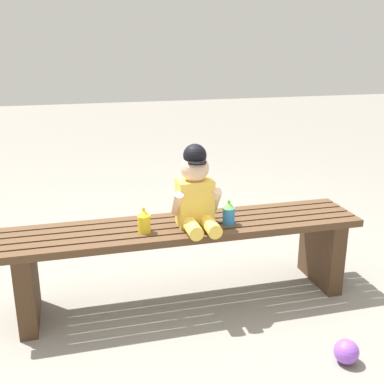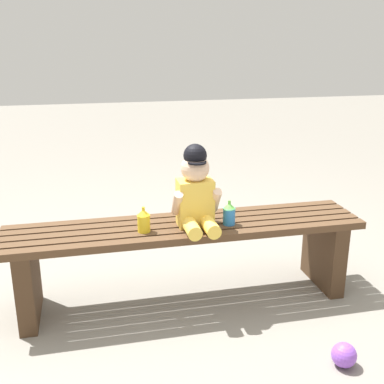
{
  "view_description": "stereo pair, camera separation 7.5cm",
  "coord_description": "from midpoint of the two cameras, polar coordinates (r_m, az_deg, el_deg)",
  "views": [
    {
      "loc": [
        -0.53,
        -2.14,
        1.3
      ],
      "look_at": [
        0.02,
        -0.05,
        0.6
      ],
      "focal_mm": 44.88,
      "sensor_mm": 36.0,
      "label": 1
    },
    {
      "loc": [
        -0.45,
        -2.16,
        1.3
      ],
      "look_at": [
        0.02,
        -0.05,
        0.6
      ],
      "focal_mm": 44.88,
      "sensor_mm": 36.0,
      "label": 2
    }
  ],
  "objects": [
    {
      "name": "ground_plane",
      "position": [
        2.56,
        -1.64,
        -12.55
      ],
      "size": [
        16.0,
        16.0,
        0.0
      ],
      "primitive_type": "plane",
      "color": "gray"
    },
    {
      "name": "park_bench",
      "position": [
        2.42,
        -1.7,
        -6.68
      ],
      "size": [
        1.77,
        0.35,
        0.42
      ],
      "color": "#513823",
      "rests_on": "ground_plane"
    },
    {
      "name": "child_figure",
      "position": [
        2.29,
        -0.49,
        0.05
      ],
      "size": [
        0.23,
        0.27,
        0.4
      ],
      "color": "#F2C64C",
      "rests_on": "park_bench"
    },
    {
      "name": "sippy_cup_left",
      "position": [
        2.27,
        -6.68,
        -3.41
      ],
      "size": [
        0.06,
        0.06,
        0.12
      ],
      "color": "yellow",
      "rests_on": "park_bench"
    },
    {
      "name": "sippy_cup_right",
      "position": [
        2.36,
        3.48,
        -2.49
      ],
      "size": [
        0.06,
        0.06,
        0.12
      ],
      "color": "#338CE5",
      "rests_on": "park_bench"
    },
    {
      "name": "toy_ball",
      "position": [
        2.18,
        16.9,
        -17.7
      ],
      "size": [
        0.1,
        0.1,
        0.1
      ],
      "primitive_type": "sphere",
      "color": "#8C4CCC",
      "rests_on": "ground_plane"
    }
  ]
}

